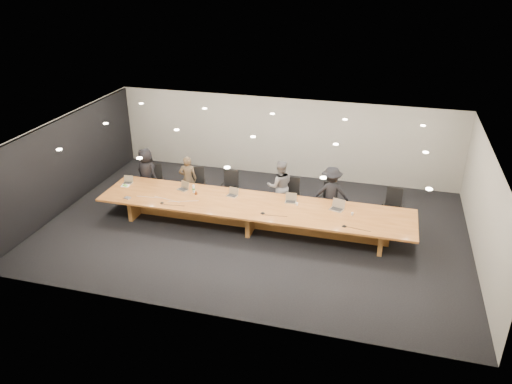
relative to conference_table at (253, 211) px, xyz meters
The scene contains 29 objects.
ground 0.52m from the conference_table, ahead, with size 12.00×12.00×0.00m, color black.
back_wall 4.10m from the conference_table, 90.00° to the left, with size 12.00×0.02×2.80m, color #BBB8AA.
left_wall_panel 6.00m from the conference_table, behind, with size 0.08×7.84×2.74m, color black.
conference_table is the anchor object (origin of this frame).
chair_far_left 3.82m from the conference_table, 162.00° to the left, with size 0.54×0.54×1.07m, color black, non-canonical shape.
chair_left 2.49m from the conference_table, 151.93° to the left, with size 0.58×0.58×1.15m, color black, non-canonical shape.
chair_mid_left 1.67m from the conference_table, 132.96° to the left, with size 0.58×0.58×1.13m, color black, non-canonical shape.
chair_mid_right 1.48m from the conference_table, 55.33° to the left, with size 0.57×0.57×1.12m, color black, non-canonical shape.
chair_right 2.38m from the conference_table, 34.17° to the left, with size 0.52×0.52×1.02m, color black, non-canonical shape.
chair_far_right 4.05m from the conference_table, 18.95° to the left, with size 0.55×0.55×1.09m, color black, non-canonical shape.
person_a 4.04m from the conference_table, 163.78° to the left, with size 0.80×0.52×1.64m, color black.
person_b 2.71m from the conference_table, 155.19° to the left, with size 0.56×0.36×1.52m, color #3C3020.
person_c 1.38m from the conference_table, 68.49° to the left, with size 0.80×0.62×1.64m, color #5C5C5F.
person_d 2.38m from the conference_table, 30.13° to the left, with size 1.06×0.61×1.63m, color black.
laptop_a 4.17m from the conference_table, behind, with size 0.29×0.21×0.23m, color #BCAC8F, non-canonical shape.
laptop_b 2.37m from the conference_table, behind, with size 0.31×0.23×0.25m, color tan, non-canonical shape.
laptop_c 0.90m from the conference_table, 154.41° to the left, with size 0.30×0.22×0.24m, color #B6A88B, non-canonical shape.
laptop_d 1.13m from the conference_table, 22.52° to the left, with size 0.32×0.23×0.25m, color tan, non-canonical shape.
laptop_e 2.37m from the conference_table, ahead, with size 0.36×0.27×0.29m, color tan, non-canonical shape.
water_bottle 1.97m from the conference_table, behind, with size 0.07×0.07×0.23m, color silver.
amber_mug 1.83m from the conference_table, behind, with size 0.07×0.07×0.09m, color brown.
paper_cup_near 1.27m from the conference_table, 12.56° to the left, with size 0.07×0.07×0.08m, color white.
paper_cup_far 2.79m from the conference_table, ahead, with size 0.06×0.06×0.08m, color silver.
notepad 4.13m from the conference_table, behind, with size 0.24×0.19×0.01m, color white.
lime_gadget 4.12m from the conference_table, behind, with size 0.15×0.09×0.02m, color #5FC334.
av_box 3.69m from the conference_table, behind, with size 0.18×0.14×0.03m, color #ADADB2.
mic_left 2.62m from the conference_table, 166.50° to the right, with size 0.12×0.12×0.03m, color black.
mic_center 0.65m from the conference_table, 49.12° to the right, with size 0.13×0.13×0.03m, color black.
mic_right 2.71m from the conference_table, 12.83° to the right, with size 0.13×0.13×0.03m, color black.
Camera 1 is at (3.40, -12.15, 7.15)m, focal length 35.00 mm.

